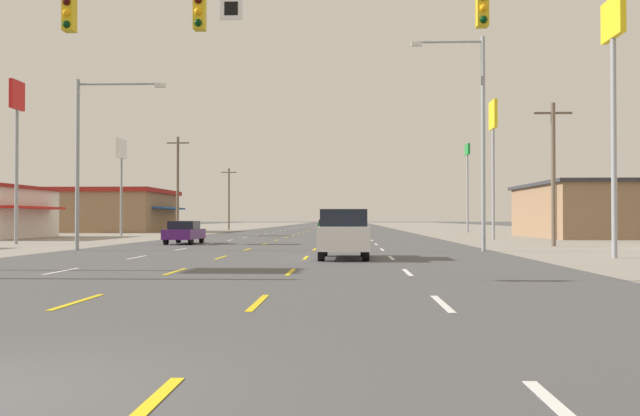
% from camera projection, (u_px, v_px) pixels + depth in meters
% --- Properties ---
extents(ground_plane, '(572.00, 572.00, 0.00)m').
position_uv_depth(ground_plane, '(315.00, 234.00, 72.10)').
color(ground_plane, '#4C4C4F').
extents(lot_apron_left, '(28.00, 440.00, 0.01)m').
position_uv_depth(lot_apron_left, '(83.00, 234.00, 73.10)').
color(lot_apron_left, gray).
rests_on(lot_apron_left, ground).
extents(lot_apron_right, '(28.00, 440.00, 0.01)m').
position_uv_depth(lot_apron_right, '(553.00, 234.00, 71.11)').
color(lot_apron_right, gray).
rests_on(lot_apron_right, ground).
extents(lane_markings, '(10.64, 227.60, 0.01)m').
position_uv_depth(lane_markings, '(326.00, 229.00, 110.57)').
color(lane_markings, white).
rests_on(lane_markings, ground).
extents(signal_span_wire, '(26.71, 0.53, 8.82)m').
position_uv_depth(signal_span_wire, '(223.00, 89.00, 18.14)').
color(signal_span_wire, brown).
rests_on(signal_span_wire, ground).
extents(suv_inner_right_nearest, '(1.98, 4.90, 1.98)m').
position_uv_depth(suv_inner_right_nearest, '(344.00, 233.00, 27.65)').
color(suv_inner_right_nearest, white).
rests_on(suv_inner_right_nearest, ground).
extents(sedan_far_left_near, '(1.80, 4.50, 1.46)m').
position_uv_depth(sedan_far_left_near, '(184.00, 232.00, 43.54)').
color(sedan_far_left_near, '#4C196B').
rests_on(sedan_far_left_near, ground).
extents(sedan_center_turn_mid, '(1.80, 4.50, 1.46)m').
position_uv_depth(sedan_center_turn_mid, '(324.00, 224.00, 101.74)').
color(sedan_center_turn_mid, '#235B2D').
rests_on(sedan_center_turn_mid, ground).
extents(hatchback_inner_right_midfar, '(1.72, 3.90, 1.54)m').
position_uv_depth(hatchback_inner_right_midfar, '(349.00, 223.00, 116.36)').
color(hatchback_inner_right_midfar, '#4C196B').
rests_on(hatchback_inner_right_midfar, ground).
extents(storefront_left_row_2, '(14.21, 15.60, 5.15)m').
position_uv_depth(storefront_left_row_2, '(113.00, 210.00, 83.47)').
color(storefront_left_row_2, '#8C6B4C').
rests_on(storefront_left_row_2, ground).
extents(storefront_right_row_1, '(10.44, 16.59, 4.66)m').
position_uv_depth(storefront_right_row_1, '(592.00, 210.00, 58.96)').
color(storefront_right_row_1, '#8C6B4C').
rests_on(storefront_right_row_1, ground).
extents(pole_sign_left_row_1, '(0.24, 1.67, 10.35)m').
position_uv_depth(pole_sign_left_row_1, '(17.00, 124.00, 43.33)').
color(pole_sign_left_row_1, gray).
rests_on(pole_sign_left_row_1, ground).
extents(pole_sign_left_row_2, '(0.24, 2.37, 9.08)m').
position_uv_depth(pole_sign_left_row_2, '(121.00, 161.00, 64.20)').
color(pole_sign_left_row_2, gray).
rests_on(pole_sign_left_row_2, ground).
extents(pole_sign_right_row_0, '(0.24, 2.10, 10.62)m').
position_uv_depth(pole_sign_right_row_0, '(613.00, 63.00, 27.93)').
color(pole_sign_right_row_0, gray).
rests_on(pole_sign_right_row_0, ground).
extents(pole_sign_right_row_1, '(0.24, 2.15, 10.73)m').
position_uv_depth(pole_sign_right_row_1, '(493.00, 133.00, 52.97)').
color(pole_sign_right_row_1, gray).
rests_on(pole_sign_right_row_1, ground).
extents(pole_sign_right_row_2, '(0.24, 2.27, 10.13)m').
position_uv_depth(pole_sign_right_row_2, '(467.00, 167.00, 78.30)').
color(pole_sign_right_row_2, gray).
rests_on(pole_sign_right_row_2, ground).
extents(streetlight_left_row_0, '(4.57, 0.26, 8.65)m').
position_uv_depth(streetlight_left_row_0, '(88.00, 149.00, 34.52)').
color(streetlight_left_row_0, gray).
rests_on(streetlight_left_row_0, ground).
extents(streetlight_right_row_0, '(3.63, 0.26, 10.61)m').
position_uv_depth(streetlight_right_row_0, '(477.00, 129.00, 33.76)').
color(streetlight_right_row_0, gray).
rests_on(streetlight_right_row_0, ground).
extents(utility_pole_right_row_0, '(2.20, 0.26, 8.37)m').
position_uv_depth(utility_pole_right_row_0, '(553.00, 171.00, 39.89)').
color(utility_pole_right_row_0, brown).
rests_on(utility_pole_right_row_0, ground).
extents(utility_pole_left_row_1, '(2.20, 0.26, 9.66)m').
position_uv_depth(utility_pole_left_row_1, '(178.00, 184.00, 67.36)').
color(utility_pole_left_row_1, brown).
rests_on(utility_pole_left_row_1, ground).
extents(utility_pole_left_row_2, '(2.20, 0.26, 8.92)m').
position_uv_depth(utility_pole_left_row_2, '(229.00, 198.00, 99.34)').
color(utility_pole_left_row_2, brown).
rests_on(utility_pole_left_row_2, ground).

